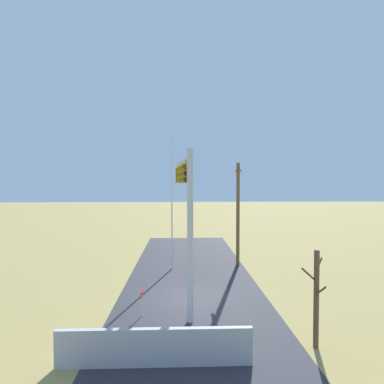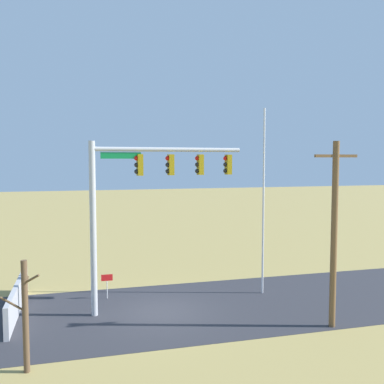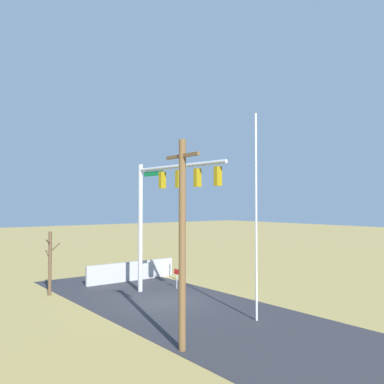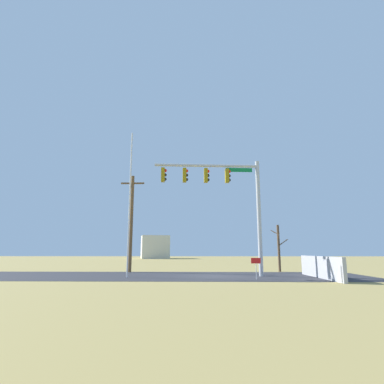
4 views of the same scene
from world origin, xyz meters
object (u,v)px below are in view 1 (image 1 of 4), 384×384
Objects in this scene: flagpole at (172,203)px; utility_pole at (238,212)px; signal_mast at (185,195)px; open_sign at (142,297)px; bare_tree at (316,298)px.

flagpole is 1.24× the size of utility_pole.
flagpole reaches higher than signal_mast.
signal_mast is 6.33× the size of open_sign.
open_sign is (8.76, -6.08, -3.08)m from utility_pole.
bare_tree is at bearing 27.74° from flagpole.
open_sign is (7.83, -1.18, -3.84)m from flagpole.
signal_mast reaches higher than utility_pole.
bare_tree is at bearing 66.19° from open_sign.
signal_mast is 5.30m from open_sign.
signal_mast reaches higher than open_sign.
flagpole is (-6.37, -0.86, -0.83)m from signal_mast.
flagpole is 5.04m from utility_pole.
utility_pole is 2.07× the size of bare_tree.
bare_tree is (11.80, 0.82, -2.08)m from utility_pole.
flagpole is 12.61m from bare_tree.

